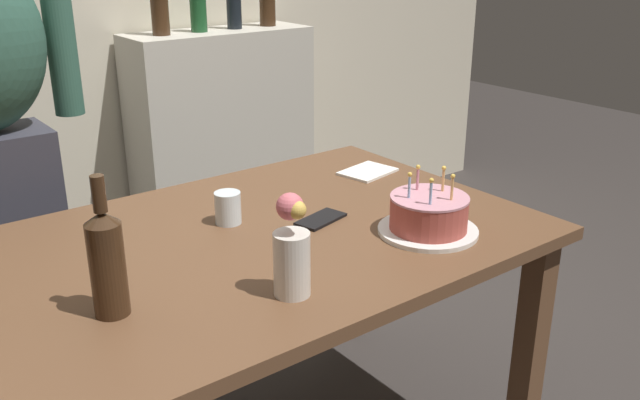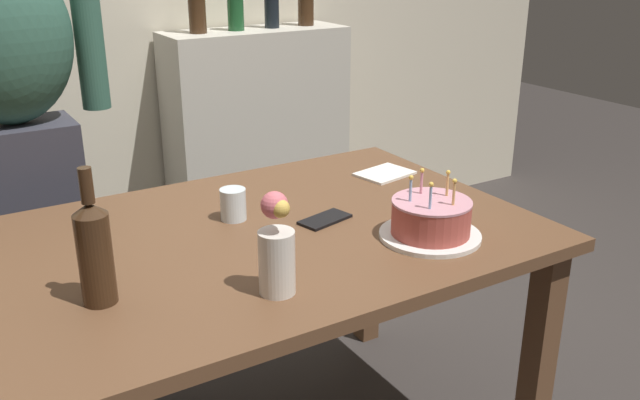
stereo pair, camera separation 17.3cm
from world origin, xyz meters
name	(u,v)px [view 1 (the left image)]	position (x,y,z in m)	size (l,w,h in m)	color
dining_table	(248,273)	(0.00, 0.00, 0.64)	(1.50, 0.96, 0.74)	brown
birthday_cake	(429,216)	(0.39, -0.25, 0.79)	(0.26, 0.26, 0.17)	white
water_glass_near	(228,208)	(0.02, 0.12, 0.78)	(0.07, 0.07, 0.09)	silver
wine_bottle	(107,261)	(-0.41, -0.15, 0.86)	(0.07, 0.07, 0.30)	#382314
cell_phone	(321,219)	(0.22, -0.02, 0.74)	(0.14, 0.07, 0.01)	black
napkin_stack	(368,172)	(0.59, 0.21, 0.74)	(0.17, 0.13, 0.01)	white
flower_vase	(292,250)	(-0.08, -0.31, 0.85)	(0.08, 0.08, 0.23)	silver
shelf_cabinet	(223,146)	(0.69, 1.33, 0.55)	(0.83, 0.30, 1.36)	beige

